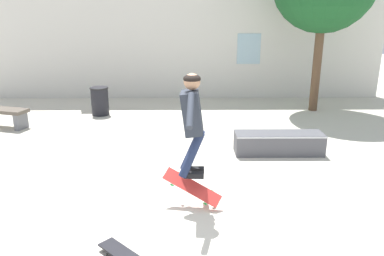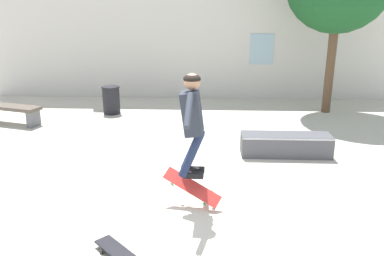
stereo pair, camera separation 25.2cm
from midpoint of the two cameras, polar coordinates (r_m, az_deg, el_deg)
ground_plane at (r=5.00m, az=-2.78°, el=-13.43°), size 40.00×40.00×0.00m
building_backdrop at (r=11.67m, az=0.36°, el=14.59°), size 13.00×0.52×5.01m
park_bench at (r=9.83m, az=-25.40°, el=2.44°), size 1.66×0.85×0.45m
skate_ledge at (r=7.18m, az=15.05°, el=-2.49°), size 1.64×0.50×0.40m
trash_bin at (r=9.98m, az=-11.50°, el=4.31°), size 0.48×0.48×0.72m
skater at (r=4.76m, az=1.53°, el=1.73°), size 0.36×1.19×1.36m
skateboard_flipping at (r=5.11m, az=1.43°, el=-9.03°), size 0.81×0.39×0.45m
skateboard_resting at (r=4.25m, az=-8.82°, el=-18.63°), size 0.74×0.72×0.08m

